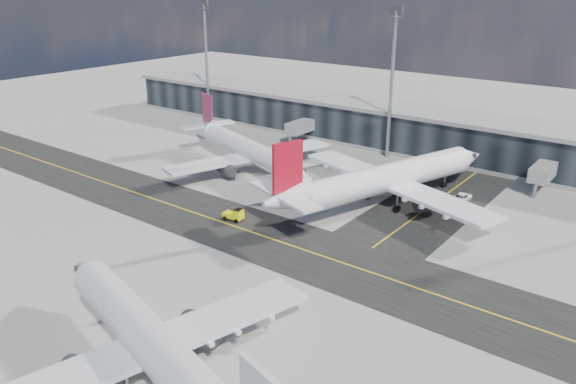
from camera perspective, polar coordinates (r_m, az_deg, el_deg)
name	(u,v)px	position (r m, az deg, el deg)	size (l,w,h in m)	color
ground	(222,238)	(78.32, -6.69, -4.70)	(300.00, 300.00, 0.00)	gray
taxiway_lanes	(291,220)	(83.40, 0.36, -2.89)	(180.00, 63.00, 0.03)	black
terminal_concourse	(404,130)	(120.05, 11.70, 6.22)	(152.00, 19.80, 8.80)	black
floodlight_masts	(392,79)	(111.61, 10.52, 11.27)	(102.50, 0.70, 28.90)	gray
airliner_af	(247,149)	(104.97, -4.23, 4.34)	(37.99, 32.80, 11.55)	white
airliner_redtail	(385,179)	(88.66, 9.82, 1.32)	(37.83, 43.83, 13.31)	white
airliner_near	(155,348)	(51.56, -13.34, -15.12)	(38.62, 33.22, 11.58)	silver
baggage_tug	(235,215)	(83.22, -5.43, -2.31)	(3.28, 1.94, 1.96)	yellow
service_van	(460,198)	(93.91, 17.12, -0.63)	(2.19, 4.76, 1.32)	white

